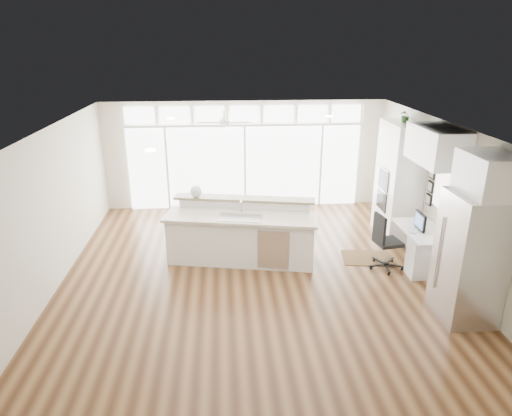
{
  "coord_description": "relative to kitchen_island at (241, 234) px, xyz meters",
  "views": [
    {
      "loc": [
        -0.57,
        -7.25,
        4.06
      ],
      "look_at": [
        0.03,
        0.6,
        1.17
      ],
      "focal_mm": 32.0,
      "sensor_mm": 36.0,
      "label": 1
    }
  ],
  "objects": [
    {
      "name": "floor",
      "position": [
        0.24,
        -0.8,
        -0.59
      ],
      "size": [
        7.0,
        8.0,
        0.02
      ],
      "primitive_type": "cube",
      "color": "#462915",
      "rests_on": "ground"
    },
    {
      "name": "ceiling",
      "position": [
        0.24,
        -0.8,
        2.12
      ],
      "size": [
        7.0,
        8.0,
        0.02
      ],
      "primitive_type": "cube",
      "color": "white",
      "rests_on": "wall_back"
    },
    {
      "name": "wall_back",
      "position": [
        0.24,
        3.2,
        0.77
      ],
      "size": [
        7.0,
        0.04,
        2.7
      ],
      "primitive_type": "cube",
      "color": "beige",
      "rests_on": "floor"
    },
    {
      "name": "wall_front",
      "position": [
        0.24,
        -4.8,
        0.77
      ],
      "size": [
        7.0,
        0.04,
        2.7
      ],
      "primitive_type": "cube",
      "color": "beige",
      "rests_on": "floor"
    },
    {
      "name": "wall_left",
      "position": [
        -3.26,
        -0.8,
        0.77
      ],
      "size": [
        0.04,
        8.0,
        2.7
      ],
      "primitive_type": "cube",
      "color": "beige",
      "rests_on": "floor"
    },
    {
      "name": "wall_right",
      "position": [
        3.74,
        -0.8,
        0.77
      ],
      "size": [
        0.04,
        8.0,
        2.7
      ],
      "primitive_type": "cube",
      "color": "beige",
      "rests_on": "floor"
    },
    {
      "name": "glass_wall",
      "position": [
        0.24,
        3.14,
        0.47
      ],
      "size": [
        5.8,
        0.06,
        2.08
      ],
      "primitive_type": "cube",
      "color": "white",
      "rests_on": "wall_back"
    },
    {
      "name": "transom_row",
      "position": [
        0.24,
        3.14,
        1.8
      ],
      "size": [
        5.9,
        0.06,
        0.4
      ],
      "primitive_type": "cube",
      "color": "white",
      "rests_on": "wall_back"
    },
    {
      "name": "desk_window",
      "position": [
        3.7,
        -0.5,
        0.97
      ],
      "size": [
        0.04,
        0.85,
        0.85
      ],
      "primitive_type": "cube",
      "color": "white",
      "rests_on": "wall_right"
    },
    {
      "name": "ceiling_fan",
      "position": [
        -0.26,
        2.0,
        1.9
      ],
      "size": [
        1.16,
        1.16,
        0.32
      ],
      "primitive_type": "cube",
      "color": "silver",
      "rests_on": "ceiling"
    },
    {
      "name": "recessed_lights",
      "position": [
        0.24,
        -0.6,
        2.1
      ],
      "size": [
        3.4,
        3.0,
        0.02
      ],
      "primitive_type": "cube",
      "color": "beige",
      "rests_on": "ceiling"
    },
    {
      "name": "oven_cabinet",
      "position": [
        3.41,
        1.0,
        0.67
      ],
      "size": [
        0.64,
        1.2,
        2.5
      ],
      "primitive_type": "cube",
      "color": "white",
      "rests_on": "floor"
    },
    {
      "name": "desk_nook",
      "position": [
        3.37,
        -0.5,
        -0.2
      ],
      "size": [
        0.72,
        1.3,
        0.76
      ],
      "primitive_type": "cube",
      "color": "white",
      "rests_on": "floor"
    },
    {
      "name": "upper_cabinets",
      "position": [
        3.41,
        -0.5,
        1.77
      ],
      "size": [
        0.64,
        1.3,
        0.64
      ],
      "primitive_type": "cube",
      "color": "white",
      "rests_on": "wall_right"
    },
    {
      "name": "refrigerator",
      "position": [
        3.35,
        -2.15,
        0.42
      ],
      "size": [
        0.76,
        0.9,
        2.0
      ],
      "primitive_type": "cube",
      "color": "silver",
      "rests_on": "floor"
    },
    {
      "name": "fridge_cabinet",
      "position": [
        3.41,
        -2.15,
        1.72
      ],
      "size": [
        0.64,
        0.9,
        0.6
      ],
      "primitive_type": "cube",
      "color": "white",
      "rests_on": "wall_right"
    },
    {
      "name": "framed_photos",
      "position": [
        3.7,
        0.12,
        0.82
      ],
      "size": [
        0.06,
        0.22,
        0.8
      ],
      "primitive_type": "cube",
      "color": "black",
      "rests_on": "wall_right"
    },
    {
      "name": "kitchen_island",
      "position": [
        0.0,
        0.0,
        0.0
      ],
      "size": [
        3.06,
        1.63,
        1.15
      ],
      "primitive_type": "cube",
      "rotation": [
        0.0,
        0.0,
        -0.19
      ],
      "color": "white",
      "rests_on": "floor"
    },
    {
      "name": "rug",
      "position": [
        2.49,
        -0.09,
        -0.57
      ],
      "size": [
        1.03,
        0.81,
        0.01
      ],
      "primitive_type": "cube",
      "rotation": [
        0.0,
        0.0,
        -0.15
      ],
      "color": "#392312",
      "rests_on": "floor"
    },
    {
      "name": "office_chair",
      "position": [
        2.73,
        -0.51,
        -0.04
      ],
      "size": [
        0.65,
        0.61,
        1.08
      ],
      "primitive_type": "cube",
      "rotation": [
        0.0,
        0.0,
        0.18
      ],
      "color": "black",
      "rests_on": "floor"
    },
    {
      "name": "fishbowl",
      "position": [
        -0.86,
        0.57,
        0.69
      ],
      "size": [
        0.26,
        0.26,
        0.24
      ],
      "primitive_type": "sphere",
      "rotation": [
        0.0,
        0.0,
        -0.13
      ],
      "color": "white",
      "rests_on": "kitchen_island"
    },
    {
      "name": "monitor",
      "position": [
        3.29,
        -0.5,
        0.36
      ],
      "size": [
        0.08,
        0.43,
        0.36
      ],
      "primitive_type": "cube",
      "rotation": [
        0.0,
        0.0,
        -0.02
      ],
      "color": "black",
      "rests_on": "desk_nook"
    },
    {
      "name": "keyboard",
      "position": [
        3.12,
        -0.5,
        0.19
      ],
      "size": [
        0.17,
        0.35,
        0.02
      ],
      "primitive_type": "cube",
      "rotation": [
        0.0,
        0.0,
        -0.15
      ],
      "color": "silver",
      "rests_on": "desk_nook"
    },
    {
      "name": "potted_plant",
      "position": [
        3.41,
        1.0,
        2.03
      ],
      "size": [
        0.26,
        0.29,
        0.22
      ],
      "primitive_type": "imported",
      "rotation": [
        0.0,
        0.0,
        -0.03
      ],
      "color": "#2C5524",
      "rests_on": "oven_cabinet"
    }
  ]
}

